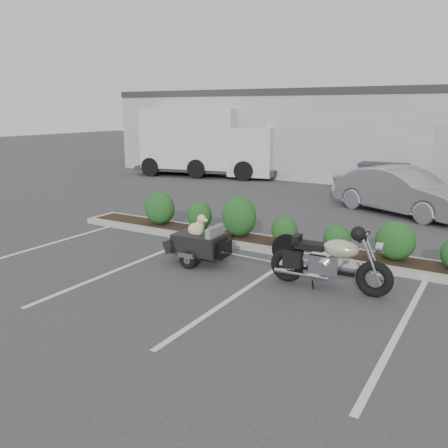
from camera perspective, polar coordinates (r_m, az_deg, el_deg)
The scene contains 8 objects.
ground at distance 9.47m, azimuth -2.66°, elevation -5.71°, with size 90.00×90.00×0.00m, color #38383A.
planter_kerb at distance 10.85m, azimuth 8.24°, elevation -2.87°, with size 12.00×1.00×0.15m, color #9E9E93.
building at distance 24.95m, azimuth 19.81°, elevation 10.30°, with size 26.00×10.00×4.00m, color #9EA099.
motorcycle at distance 8.62m, azimuth 12.49°, elevation -4.43°, with size 2.23×0.76×1.28m.
pet_trailer at distance 9.84m, azimuth -3.01°, elevation -2.23°, with size 1.78×0.99×1.06m.
sedan at distance 15.40m, azimuth 20.60°, elevation 3.74°, with size 1.51×4.32×1.42m, color #AAAAB1.
dumpster at distance 18.85m, azimuth 18.53°, elevation 5.19°, with size 1.82×1.31×1.15m.
delivery_truck at distance 22.83m, azimuth -1.93°, elevation 9.61°, with size 7.17×3.63×3.14m.
Camera 1 is at (4.97, -7.42, 3.15)m, focal length 38.00 mm.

